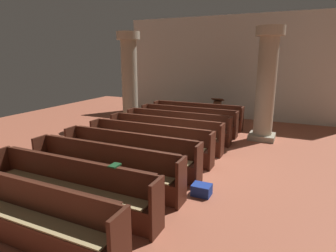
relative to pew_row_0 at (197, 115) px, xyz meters
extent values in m
plane|color=#AD5B42|center=(0.80, -3.76, -0.49)|extent=(19.20, 19.20, 0.00)
cube|color=silver|center=(0.80, 2.32, 1.76)|extent=(10.00, 0.16, 4.50)
cube|color=#4C2316|center=(0.00, -0.02, -0.07)|extent=(3.53, 0.38, 0.05)
cube|color=#4C2316|center=(0.00, 0.14, 0.20)|extent=(3.53, 0.04, 0.49)
cube|color=#411E13|center=(0.00, 0.19, 0.43)|extent=(3.39, 0.06, 0.02)
cube|color=#442014|center=(-1.79, -0.02, -0.02)|extent=(0.06, 0.44, 0.93)
cube|color=#442014|center=(1.79, -0.02, -0.02)|extent=(0.06, 0.44, 0.93)
cube|color=#482115|center=(0.00, -0.20, -0.28)|extent=(3.53, 0.03, 0.38)
cube|color=tan|center=(0.00, -0.04, -0.03)|extent=(3.25, 0.32, 0.03)
cube|color=#4C2316|center=(0.00, -1.03, -0.07)|extent=(3.53, 0.38, 0.05)
cube|color=#4C2316|center=(0.00, -0.86, 0.20)|extent=(3.53, 0.04, 0.49)
cube|color=#411E13|center=(0.00, -0.81, 0.43)|extent=(3.39, 0.06, 0.02)
cube|color=#442014|center=(-1.79, -1.03, -0.02)|extent=(0.06, 0.44, 0.93)
cube|color=#442014|center=(1.79, -1.03, -0.02)|extent=(0.06, 0.44, 0.93)
cube|color=#482115|center=(0.00, -1.20, -0.28)|extent=(3.53, 0.03, 0.38)
cube|color=tan|center=(0.00, -1.05, -0.03)|extent=(3.25, 0.32, 0.03)
cube|color=#4C2316|center=(0.00, -2.03, -0.07)|extent=(3.53, 0.38, 0.05)
cube|color=#4C2316|center=(0.00, -1.86, 0.20)|extent=(3.53, 0.04, 0.49)
cube|color=#411E13|center=(0.00, -1.82, 0.43)|extent=(3.39, 0.06, 0.02)
cube|color=#442014|center=(-1.79, -2.03, -0.02)|extent=(0.06, 0.44, 0.93)
cube|color=#442014|center=(1.79, -2.03, -0.02)|extent=(0.06, 0.44, 0.93)
cube|color=#482115|center=(0.00, -2.21, -0.28)|extent=(3.53, 0.03, 0.38)
cube|color=tan|center=(0.00, -2.05, -0.03)|extent=(3.25, 0.32, 0.03)
cube|color=#4C2316|center=(0.00, -3.03, -0.07)|extent=(3.53, 0.38, 0.05)
cube|color=#4C2316|center=(0.00, -2.87, 0.20)|extent=(3.53, 0.04, 0.49)
cube|color=#411E13|center=(0.00, -2.82, 0.43)|extent=(3.39, 0.06, 0.02)
cube|color=#442014|center=(-1.79, -3.03, -0.02)|extent=(0.06, 0.44, 0.93)
cube|color=#442014|center=(1.79, -3.03, -0.02)|extent=(0.06, 0.44, 0.93)
cube|color=#482115|center=(0.00, -3.21, -0.28)|extent=(3.53, 0.03, 0.38)
cube|color=tan|center=(0.00, -3.05, -0.03)|extent=(3.25, 0.32, 0.03)
cube|color=#4C2316|center=(0.00, -4.04, -0.07)|extent=(3.53, 0.38, 0.05)
cube|color=#4C2316|center=(0.00, -3.87, 0.20)|extent=(3.53, 0.04, 0.49)
cube|color=#411E13|center=(0.00, -3.82, 0.43)|extent=(3.39, 0.06, 0.02)
cube|color=#442014|center=(-1.79, -4.04, -0.02)|extent=(0.06, 0.44, 0.93)
cube|color=#442014|center=(1.79, -4.04, -0.02)|extent=(0.06, 0.44, 0.93)
cube|color=#482115|center=(0.00, -4.21, -0.28)|extent=(3.53, 0.03, 0.38)
cube|color=tan|center=(0.00, -4.06, -0.03)|extent=(3.25, 0.32, 0.03)
cube|color=#4C2316|center=(0.00, -5.04, -0.07)|extent=(3.53, 0.38, 0.05)
cube|color=#4C2316|center=(0.00, -4.87, 0.20)|extent=(3.53, 0.04, 0.49)
cube|color=#411E13|center=(0.00, -4.82, 0.43)|extent=(3.39, 0.06, 0.02)
cube|color=#442014|center=(-1.79, -5.04, -0.02)|extent=(0.06, 0.44, 0.93)
cube|color=#442014|center=(1.79, -5.04, -0.02)|extent=(0.06, 0.44, 0.93)
cube|color=#482115|center=(0.00, -5.21, -0.28)|extent=(3.53, 0.03, 0.38)
cube|color=tan|center=(0.00, -5.06, -0.03)|extent=(3.25, 0.32, 0.03)
cube|color=#4C2316|center=(0.00, -6.04, -0.07)|extent=(3.53, 0.38, 0.05)
cube|color=#4C2316|center=(0.00, -5.88, 0.20)|extent=(3.53, 0.04, 0.49)
cube|color=#411E13|center=(0.00, -5.83, 0.43)|extent=(3.39, 0.06, 0.02)
cube|color=#442014|center=(-1.79, -6.04, -0.02)|extent=(0.06, 0.44, 0.93)
cube|color=#442014|center=(1.79, -6.04, -0.02)|extent=(0.06, 0.44, 0.93)
cube|color=#482115|center=(0.00, -6.22, -0.28)|extent=(3.53, 0.03, 0.38)
cube|color=tan|center=(0.00, -6.06, -0.03)|extent=(3.25, 0.32, 0.03)
cube|color=#4C2316|center=(0.00, -7.05, -0.07)|extent=(3.53, 0.38, 0.05)
cube|color=#4C2316|center=(0.00, -6.88, 0.20)|extent=(3.53, 0.04, 0.49)
cube|color=#411E13|center=(0.00, -6.83, 0.43)|extent=(3.39, 0.06, 0.02)
cube|color=#442014|center=(-1.79, -7.05, -0.02)|extent=(0.06, 0.44, 0.93)
cube|color=#442014|center=(1.79, -7.05, -0.02)|extent=(0.06, 0.44, 0.93)
cube|color=#482115|center=(0.00, -7.22, -0.28)|extent=(3.53, 0.03, 0.38)
cube|color=tan|center=(0.00, -7.07, -0.03)|extent=(3.25, 0.32, 0.03)
cube|color=#4C2316|center=(0.00, -8.05, -0.07)|extent=(3.53, 0.38, 0.05)
cube|color=#4C2316|center=(0.00, -7.88, 0.20)|extent=(3.53, 0.04, 0.49)
cube|color=#411E13|center=(0.00, -7.83, 0.43)|extent=(3.39, 0.06, 0.02)
cube|color=#442014|center=(1.79, -8.05, -0.02)|extent=(0.06, 0.44, 0.93)
cube|color=#482115|center=(0.00, -8.22, -0.28)|extent=(3.53, 0.03, 0.38)
cube|color=tan|center=(0.00, -8.07, -0.03)|extent=(3.25, 0.32, 0.03)
cube|color=#9F967E|center=(2.62, -0.76, -0.40)|extent=(0.84, 0.84, 0.18)
cylinder|color=#ADA389|center=(2.62, -0.76, 1.29)|extent=(0.62, 0.62, 3.21)
cylinder|color=#B6AB90|center=(2.62, -0.76, 3.05)|extent=(0.90, 0.90, 0.30)
cube|color=#9F967E|center=(-2.57, -0.85, -0.40)|extent=(0.84, 0.84, 0.18)
cylinder|color=#ADA389|center=(-2.57, -0.85, 1.29)|extent=(0.62, 0.62, 3.21)
cylinder|color=#B6AB90|center=(-2.57, -0.85, 3.05)|extent=(0.90, 0.90, 0.30)
cube|color=brown|center=(0.59, 0.91, -0.46)|extent=(0.45, 0.45, 0.06)
cube|color=brown|center=(0.59, 0.91, -0.01)|extent=(0.28, 0.28, 0.95)
cube|color=brown|center=(0.59, 0.91, 0.52)|extent=(0.48, 0.35, 0.15)
cube|color=#194723|center=(0.88, -6.84, 0.46)|extent=(0.14, 0.21, 0.03)
cube|color=navy|center=(2.02, -5.49, -0.37)|extent=(0.38, 0.30, 0.23)
camera|label=1|loc=(3.61, -10.56, 2.27)|focal=30.24mm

